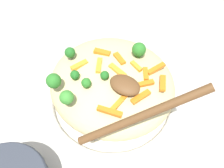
{
  "coord_description": "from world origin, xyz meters",
  "views": [
    {
      "loc": [
        -0.14,
        0.23,
        0.45
      ],
      "look_at": [
        0.0,
        0.0,
        0.07
      ],
      "focal_mm": 36.94,
      "sensor_mm": 36.0,
      "label": 1
    }
  ],
  "objects": [
    {
      "name": "serving_spoon",
      "position": [
        -0.06,
        0.05,
        0.15
      ],
      "size": [
        0.16,
        0.15,
        0.11
      ],
      "color": "brown",
      "rests_on": "pasta_mound"
    },
    {
      "name": "broccoli_floret_0",
      "position": [
        0.02,
        0.06,
        0.13
      ],
      "size": [
        0.02,
        0.02,
        0.02
      ],
      "color": "#296820",
      "rests_on": "pasta_mound"
    },
    {
      "name": "carrot_piece_11",
      "position": [
        -0.05,
        0.06,
        0.12
      ],
      "size": [
        0.01,
        0.04,
        0.01
      ],
      "primitive_type": "cube",
      "rotation": [
        0.0,
        0.0,
        1.42
      ],
      "color": "orange",
      "rests_on": "pasta_mound"
    },
    {
      "name": "ground_plane",
      "position": [
        0.0,
        0.0,
        0.0
      ],
      "size": [
        2.4,
        2.4,
        0.0
      ],
      "primitive_type": "plane",
      "color": "beige"
    },
    {
      "name": "carrot_piece_7",
      "position": [
        -0.07,
        0.02,
        0.12
      ],
      "size": [
        0.02,
        0.04,
        0.01
      ],
      "primitive_type": "cube",
      "rotation": [
        0.0,
        0.0,
        4.29
      ],
      "color": "orange",
      "rests_on": "pasta_mound"
    },
    {
      "name": "carrot_piece_10",
      "position": [
        -0.06,
        -0.02,
        0.12
      ],
      "size": [
        0.02,
        0.03,
        0.01
      ],
      "primitive_type": "cube",
      "rotation": [
        0.0,
        0.0,
        5.25
      ],
      "color": "orange",
      "rests_on": "pasta_mound"
    },
    {
      "name": "carrot_piece_12",
      "position": [
        0.0,
        -0.03,
        0.12
      ],
      "size": [
        0.03,
        0.02,
        0.01
      ],
      "primitive_type": "cube",
      "rotation": [
        0.0,
        0.0,
        5.77
      ],
      "color": "orange",
      "rests_on": "pasta_mound"
    },
    {
      "name": "broccoli_floret_3",
      "position": [
        0.05,
        0.05,
        0.13
      ],
      "size": [
        0.02,
        0.02,
        0.02
      ],
      "color": "#205B1C",
      "rests_on": "pasta_mound"
    },
    {
      "name": "broccoli_floret_6",
      "position": [
        0.0,
        0.03,
        0.13
      ],
      "size": [
        0.02,
        0.02,
        0.02
      ],
      "color": "#205B1C",
      "rests_on": "pasta_mound"
    },
    {
      "name": "broccoli_floret_5",
      "position": [
        0.07,
        0.08,
        0.13
      ],
      "size": [
        0.03,
        0.03,
        0.03
      ],
      "color": "#296820",
      "rests_on": "pasta_mound"
    },
    {
      "name": "broccoli_floret_2",
      "position": [
        0.03,
        0.1,
        0.13
      ],
      "size": [
        0.02,
        0.02,
        0.03
      ],
      "color": "#377928",
      "rests_on": "pasta_mound"
    },
    {
      "name": "carrot_piece_6",
      "position": [
        -0.07,
        -0.05,
        0.12
      ],
      "size": [
        0.02,
        0.04,
        0.01
      ],
      "primitive_type": "cube",
      "rotation": [
        0.0,
        0.0,
        4.27
      ],
      "color": "orange",
      "rests_on": "pasta_mound"
    },
    {
      "name": "carrot_piece_4",
      "position": [
        -0.04,
        0.08,
        0.12
      ],
      "size": [
        0.04,
        0.02,
        0.01
      ],
      "primitive_type": "cube",
      "rotation": [
        0.0,
        0.0,
        0.2
      ],
      "color": "orange",
      "rests_on": "pasta_mound"
    },
    {
      "name": "carrot_piece_0",
      "position": [
        0.06,
        0.02,
        0.12
      ],
      "size": [
        0.02,
        0.04,
        0.01
      ],
      "primitive_type": "cube",
      "rotation": [
        0.0,
        0.0,
        4.28
      ],
      "color": "orange",
      "rests_on": "pasta_mound"
    },
    {
      "name": "carrot_piece_2",
      "position": [
        -0.06,
        -0.0,
        0.12
      ],
      "size": [
        0.04,
        0.04,
        0.01
      ],
      "primitive_type": "cube",
      "rotation": [
        0.0,
        0.0,
        3.96
      ],
      "color": "orange",
      "rests_on": "pasta_mound"
    },
    {
      "name": "carrot_piece_9",
      "position": [
        0.04,
        -0.03,
        0.12
      ],
      "size": [
        0.03,
        0.02,
        0.01
      ],
      "primitive_type": "cube",
      "rotation": [
        0.0,
        0.0,
        3.35
      ],
      "color": "orange",
      "rests_on": "pasta_mound"
    },
    {
      "name": "pasta_mound",
      "position": [
        0.0,
        0.0,
        0.08
      ],
      "size": [
        0.25,
        0.24,
        0.09
      ],
      "primitive_type": "ellipsoid",
      "color": "#DBC689",
      "rests_on": "serving_bowl"
    },
    {
      "name": "serving_bowl",
      "position": [
        0.0,
        0.0,
        0.02
      ],
      "size": [
        0.29,
        0.29,
        0.04
      ],
      "color": "white",
      "rests_on": "ground_plane"
    },
    {
      "name": "broccoli_floret_4",
      "position": [
        -0.03,
        -0.06,
        0.13
      ],
      "size": [
        0.03,
        0.03,
        0.03
      ],
      "color": "#296820",
      "rests_on": "pasta_mound"
    },
    {
      "name": "carrot_piece_8",
      "position": [
        -0.04,
        -0.03,
        0.12
      ],
      "size": [
        0.03,
        0.02,
        0.01
      ],
      "primitive_type": "cube",
      "rotation": [
        0.0,
        0.0,
        5.91
      ],
      "color": "orange",
      "rests_on": "pasta_mound"
    },
    {
      "name": "carrot_piece_5",
      "position": [
        -0.01,
        -0.0,
        0.12
      ],
      "size": [
        0.04,
        0.02,
        0.01
      ],
      "primitive_type": "cube",
      "rotation": [
        0.0,
        0.0,
        2.87
      ],
      "color": "orange",
      "rests_on": "pasta_mound"
    },
    {
      "name": "broccoli_floret_1",
      "position": [
        0.09,
        0.01,
        0.13
      ],
      "size": [
        0.02,
        0.02,
        0.02
      ],
      "color": "#205B1C",
      "rests_on": "pasta_mound"
    },
    {
      "name": "carrot_piece_3",
      "position": [
        -0.09,
        -0.02,
        0.12
      ],
      "size": [
        0.02,
        0.04,
        0.01
      ],
      "primitive_type": "cube",
      "rotation": [
        0.0,
        0.0,
        1.96
      ],
      "color": "orange",
      "rests_on": "pasta_mound"
    },
    {
      "name": "carrot_piece_1",
      "position": [
        0.02,
        0.01,
        0.12
      ],
      "size": [
        0.02,
        0.03,
        0.01
      ],
      "primitive_type": "cube",
      "rotation": [
        0.0,
        0.0,
        2.02
      ],
      "color": "orange",
      "rests_on": "pasta_mound"
    }
  ]
}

